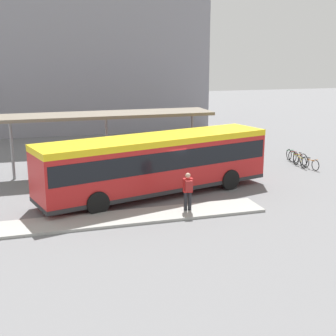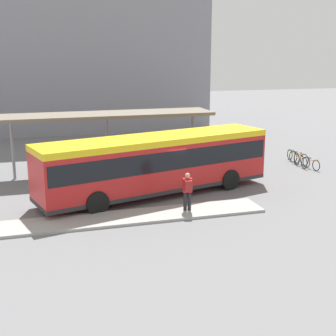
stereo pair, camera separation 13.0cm
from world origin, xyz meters
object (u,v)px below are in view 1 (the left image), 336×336
at_px(city_bus, 157,161).
at_px(bicycle_green, 292,156).
at_px(pedestrian_waiting, 188,189).
at_px(bicycle_orange, 310,163).
at_px(bicycle_yellow, 300,161).
at_px(bicycle_red, 298,158).

bearing_deg(city_bus, bicycle_green, 8.58).
relative_size(pedestrian_waiting, bicycle_orange, 1.07).
xyz_separation_m(bicycle_orange, bicycle_yellow, (-0.30, 0.72, 0.02)).
bearing_deg(bicycle_orange, bicycle_green, 172.90).
distance_m(bicycle_red, bicycle_green, 0.72).
bearing_deg(city_bus, bicycle_yellow, 2.25).
height_order(city_bus, bicycle_green, city_bus).
xyz_separation_m(bicycle_yellow, bicycle_green, (0.35, 1.43, -0.00)).
distance_m(city_bus, bicycle_yellow, 10.68).
distance_m(city_bus, bicycle_green, 11.50).
relative_size(bicycle_orange, bicycle_yellow, 0.94).
bearing_deg(city_bus, bicycle_red, 5.29).
relative_size(bicycle_yellow, bicycle_red, 0.95).
xyz_separation_m(pedestrian_waiting, bicycle_red, (9.82, 6.95, -0.71)).
xyz_separation_m(bicycle_yellow, bicycle_red, (0.31, 0.71, 0.02)).
bearing_deg(bicycle_orange, bicycle_red, 173.90).
xyz_separation_m(pedestrian_waiting, bicycle_orange, (9.81, 5.52, -0.75)).
relative_size(city_bus, bicycle_red, 6.82).
distance_m(pedestrian_waiting, bicycle_red, 12.05).
bearing_deg(bicycle_yellow, pedestrian_waiting, 127.14).
height_order(pedestrian_waiting, bicycle_green, pedestrian_waiting).
xyz_separation_m(city_bus, bicycle_green, (10.45, 4.61, -1.38)).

